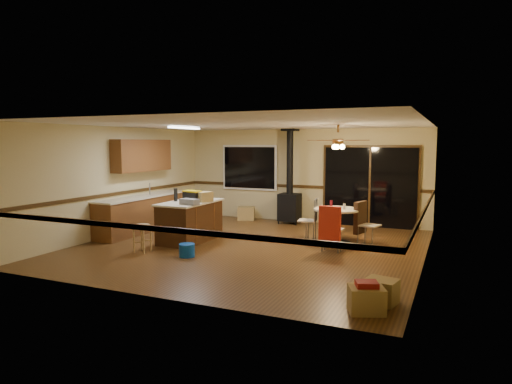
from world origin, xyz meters
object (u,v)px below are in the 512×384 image
Objects in this scene: wood_stove at (290,197)px; kitchen_island at (190,221)px; chair_near at (330,224)px; dining_table at (336,220)px; toolbox_black at (192,197)px; blue_bucket at (187,250)px; box_under_window at (246,213)px; toolbox_grey at (189,202)px; chair_right at (361,218)px; box_corner_a at (366,300)px; bar_stool at (142,238)px; box_corner_b at (381,291)px; chair_left at (312,215)px.

kitchen_island is at bearing -113.09° from wood_stove.
wood_stove is 3.46m from chair_near.
dining_table is (1.81, -2.01, -0.19)m from wood_stove.
toolbox_black is 1.28× the size of blue_bucket.
toolbox_grey is at bearing -84.80° from box_under_window.
chair_right is at bearing 25.40° from toolbox_grey.
dining_table is at bearing -33.11° from box_under_window.
kitchen_island is 0.73m from toolbox_grey.
kitchen_island is at bearing 147.31° from box_corner_a.
box_corner_a is (4.52, -5.97, -0.02)m from box_under_window.
chair_near is at bearing 22.76° from bar_stool.
box_corner_b is at bearing -61.61° from chair_near.
blue_bucket is 0.73× the size of box_corner_b.
chair_right reaches higher than box_under_window.
toolbox_grey is 0.70× the size of bar_stool.
bar_stool is (-0.59, -0.86, -0.68)m from toolbox_grey.
wood_stove is 6.43m from box_corner_b.
box_under_window is (-0.32, 3.55, -0.77)m from toolbox_grey.
toolbox_black is at bearing 146.90° from box_corner_a.
box_corner_a is (4.20, -2.42, -0.79)m from toolbox_grey.
chair_right is 1.67× the size of box_corner_b.
box_corner_a is at bearing -29.93° from toolbox_grey.
bar_stool is 0.81× the size of chair_near.
kitchen_island is 4.26× the size of toolbox_black.
kitchen_island is at bearing 119.34° from blue_bucket.
chair_near is (3.20, 0.16, 0.14)m from kitchen_island.
box_corner_b is at bearing -74.87° from chair_right.
chair_right is 4.12m from box_corner_a.
chair_left is 1.12m from chair_right.
box_under_window is (-3.16, 2.06, -0.35)m from dining_table.
kitchen_island is at bearing -162.55° from chair_right.
chair_left is 4.18m from box_corner_b.
chair_near is at bearing 30.59° from blue_bucket.
chair_right is at bearing 105.13° from box_corner_b.
wood_stove is 6.03× the size of box_corner_b.
box_corner_a is (4.42, -2.88, -0.84)m from toolbox_black.
chair_left is 0.74× the size of chair_near.
toolbox_grey is at bearing -64.46° from toolbox_black.
toolbox_grey is at bearing -168.16° from chair_near.
box_corner_b is at bearing -28.32° from toolbox_black.
kitchen_island is at bearing 121.10° from toolbox_grey.
bar_stool reaches higher than box_corner_b.
kitchen_island is 0.67× the size of wood_stove.
wood_stove is 6.36× the size of toolbox_grey.
chair_left and chair_near have the same top height.
box_under_window is (-0.05, 3.10, -0.26)m from kitchen_island.
box_corner_b is at bearing -58.99° from wood_stove.
toolbox_grey is at bearing 118.37° from blue_bucket.
chair_near is (3.14, 0.15, -0.41)m from toolbox_black.
bar_stool is 3.77m from chair_left.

